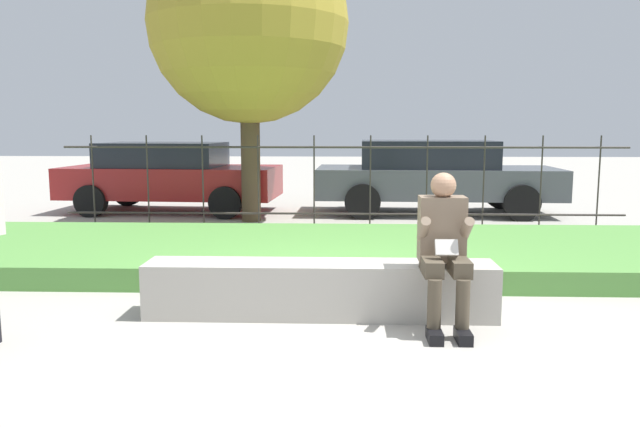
{
  "coord_description": "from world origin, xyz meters",
  "views": [
    {
      "loc": [
        0.01,
        -5.31,
        1.65
      ],
      "look_at": [
        -0.22,
        1.09,
        0.76
      ],
      "focal_mm": 35.0,
      "sensor_mm": 36.0,
      "label": 1
    }
  ],
  "objects_px": {
    "car_parked_left": "(170,175)",
    "car_parked_center": "(434,175)",
    "tree_behind_fence": "(249,24)",
    "person_seated_reader": "(444,244)",
    "stone_bench": "(320,292)"
  },
  "relations": [
    {
      "from": "stone_bench",
      "to": "car_parked_left",
      "type": "relative_size",
      "value": 0.73
    },
    {
      "from": "stone_bench",
      "to": "person_seated_reader",
      "type": "height_order",
      "value": "person_seated_reader"
    },
    {
      "from": "car_parked_center",
      "to": "car_parked_left",
      "type": "height_order",
      "value": "car_parked_center"
    },
    {
      "from": "car_parked_center",
      "to": "stone_bench",
      "type": "bearing_deg",
      "value": -104.3
    },
    {
      "from": "car_parked_left",
      "to": "tree_behind_fence",
      "type": "distance_m",
      "value": 3.4
    },
    {
      "from": "car_parked_center",
      "to": "tree_behind_fence",
      "type": "bearing_deg",
      "value": -160.0
    },
    {
      "from": "person_seated_reader",
      "to": "car_parked_left",
      "type": "bearing_deg",
      "value": 121.07
    },
    {
      "from": "car_parked_center",
      "to": "tree_behind_fence",
      "type": "height_order",
      "value": "tree_behind_fence"
    },
    {
      "from": "car_parked_left",
      "to": "car_parked_center",
      "type": "bearing_deg",
      "value": 2.82
    },
    {
      "from": "stone_bench",
      "to": "car_parked_center",
      "type": "height_order",
      "value": "car_parked_center"
    },
    {
      "from": "stone_bench",
      "to": "tree_behind_fence",
      "type": "relative_size",
      "value": 0.6
    },
    {
      "from": "stone_bench",
      "to": "tree_behind_fence",
      "type": "distance_m",
      "value": 6.53
    },
    {
      "from": "person_seated_reader",
      "to": "car_parked_left",
      "type": "relative_size",
      "value": 0.3
    },
    {
      "from": "person_seated_reader",
      "to": "stone_bench",
      "type": "bearing_deg",
      "value": 165.42
    },
    {
      "from": "car_parked_left",
      "to": "tree_behind_fence",
      "type": "height_order",
      "value": "tree_behind_fence"
    }
  ]
}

